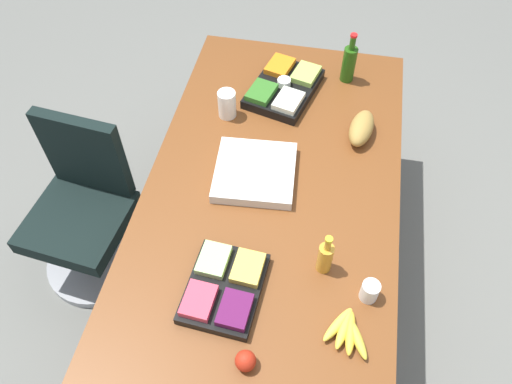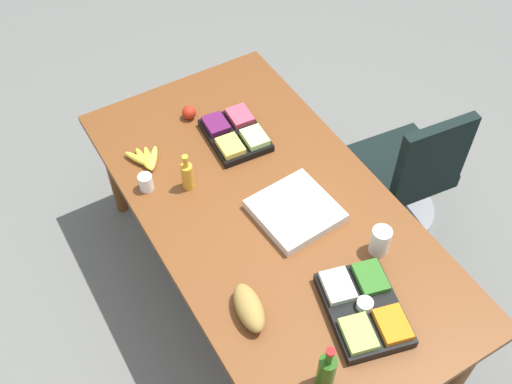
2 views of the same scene
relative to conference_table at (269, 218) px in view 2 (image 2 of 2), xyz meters
name	(u,v)px [view 2 (image 2 of 2)]	position (x,y,z in m)	size (l,w,h in m)	color
ground_plane	(267,291)	(0.00, 0.00, -0.70)	(10.00, 10.00, 0.00)	slate
conference_table	(269,218)	(0.00, 0.00, 0.00)	(2.18, 1.14, 0.77)	brown
office_chair	(404,179)	(0.05, -0.97, -0.33)	(0.56, 0.56, 0.95)	gray
bread_loaf	(249,308)	(-0.44, 0.37, 0.12)	(0.24, 0.11, 0.10)	olive
banana_bunch	(146,159)	(0.59, 0.39, 0.09)	(0.20, 0.19, 0.04)	yellow
mayo_jar	(380,241)	(-0.46, -0.30, 0.14)	(0.09, 0.09, 0.14)	white
veggie_tray	(364,308)	(-0.68, -0.05, 0.10)	(0.48, 0.40, 0.09)	black
fruit_platter	(235,134)	(0.50, -0.10, 0.10)	(0.38, 0.30, 0.07)	black
apple_red	(189,112)	(0.77, 0.04, 0.11)	(0.08, 0.08, 0.08)	#B02614
pizza_box	(295,211)	(-0.09, -0.09, 0.09)	(0.36, 0.36, 0.05)	silver
dressing_bottle	(187,175)	(0.33, 0.27, 0.15)	(0.06, 0.06, 0.22)	gold
paper_cup	(146,182)	(0.42, 0.45, 0.11)	(0.07, 0.07, 0.09)	white
wine_bottle	(327,371)	(-0.85, 0.27, 0.18)	(0.09, 0.09, 0.28)	#235212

